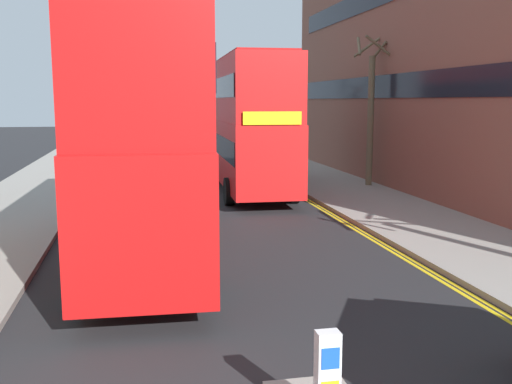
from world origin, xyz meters
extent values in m
cube|color=gray|center=(6.50, 16.00, 0.07)|extent=(4.00, 80.00, 0.14)
cube|color=yellow|center=(4.40, 14.00, 0.00)|extent=(0.10, 56.00, 0.01)
cube|color=yellow|center=(4.24, 14.00, 0.00)|extent=(0.10, 56.00, 0.01)
cube|color=white|center=(0.00, 4.21, 0.73)|extent=(0.28, 0.20, 0.95)
cube|color=blue|center=(0.00, 4.11, 0.92)|extent=(0.22, 0.01, 0.26)
cube|color=#B20F0F|center=(-1.92, 12.60, 1.74)|extent=(2.91, 10.89, 2.60)
cube|color=#B20F0F|center=(-1.92, 12.60, 4.29)|extent=(2.85, 10.67, 2.50)
cube|color=black|center=(-1.92, 12.60, 2.04)|extent=(2.92, 10.46, 0.84)
cube|color=black|center=(-1.92, 12.60, 4.39)|extent=(2.90, 10.24, 0.80)
cube|color=yellow|center=(-1.71, 17.98, 3.29)|extent=(2.00, 0.14, 0.44)
cube|color=maroon|center=(-1.92, 12.60, 5.59)|extent=(2.62, 9.80, 0.10)
cylinder|color=black|center=(-3.04, 16.00, 0.52)|extent=(0.34, 1.05, 1.04)
cylinder|color=black|center=(-0.54, 15.90, 0.52)|extent=(0.34, 1.05, 1.04)
cylinder|color=black|center=(-3.29, 9.30, 0.52)|extent=(0.34, 1.05, 1.04)
cylinder|color=black|center=(-0.79, 9.21, 0.52)|extent=(0.34, 1.05, 1.04)
cube|color=red|center=(2.47, 22.62, 1.74)|extent=(2.82, 10.87, 2.60)
cube|color=red|center=(2.47, 22.62, 4.29)|extent=(2.76, 10.65, 2.50)
cube|color=black|center=(2.47, 22.62, 2.04)|extent=(2.84, 10.44, 0.84)
cube|color=black|center=(2.47, 22.62, 4.39)|extent=(2.82, 10.22, 0.80)
cube|color=yellow|center=(2.31, 17.24, 3.29)|extent=(2.00, 0.12, 0.44)
cube|color=maroon|center=(2.47, 22.62, 5.59)|extent=(2.54, 9.78, 0.10)
cylinder|color=black|center=(3.62, 19.24, 0.52)|extent=(0.33, 1.05, 1.04)
cylinder|color=black|center=(1.12, 19.31, 0.52)|extent=(0.33, 1.05, 1.04)
cylinder|color=black|center=(3.82, 25.93, 0.52)|extent=(0.33, 1.05, 1.04)
cylinder|color=black|center=(1.32, 26.01, 0.52)|extent=(0.33, 1.05, 1.04)
cylinder|color=#6B6047|center=(7.94, 22.43, 2.97)|extent=(0.28, 0.28, 5.66)
cylinder|color=#6B6047|center=(8.33, 22.53, 6.08)|extent=(0.33, 0.86, 0.65)
cylinder|color=#6B6047|center=(8.01, 23.08, 6.25)|extent=(1.35, 0.26, 0.99)
cylinder|color=#6B6047|center=(7.38, 22.59, 6.21)|extent=(0.46, 1.20, 0.90)
cylinder|color=#6B6047|center=(7.94, 21.87, 6.19)|extent=(1.17, 0.12, 0.87)
cylinder|color=#6B6047|center=(5.72, 32.97, 2.19)|extent=(0.42, 0.42, 4.09)
cylinder|color=#6B6047|center=(6.44, 33.10, 4.75)|extent=(0.39, 1.51, 1.11)
cylinder|color=#6B6047|center=(5.47, 33.35, 4.55)|extent=(0.87, 0.63, 0.72)
cylinder|color=#6B6047|center=(5.51, 32.21, 4.79)|extent=(1.60, 0.55, 1.19)
cube|color=brown|center=(13.50, 21.71, 5.90)|extent=(10.00, 28.00, 11.80)
cube|color=black|center=(8.48, 21.71, 4.48)|extent=(0.04, 24.64, 1.00)
camera|label=1|loc=(-2.09, -1.95, 3.88)|focal=40.91mm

